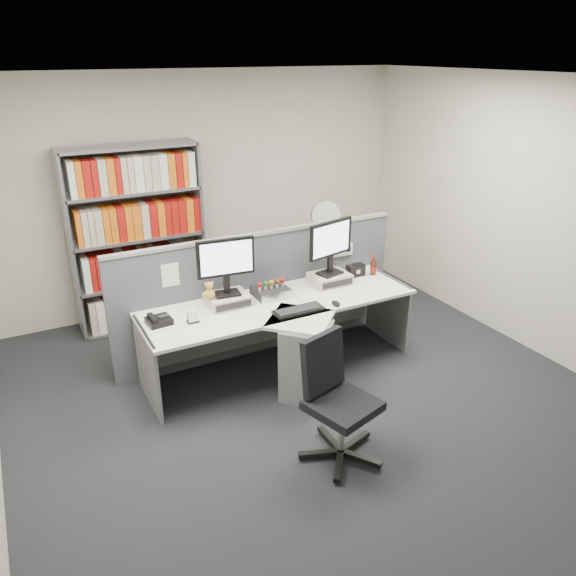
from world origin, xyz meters
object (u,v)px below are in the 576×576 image
keyboard (299,310)px  speaker (356,270)px  shelving_unit (138,241)px  filing_cabinet (324,274)px  monitor_left (226,262)px  cola_bottle (373,268)px  desk (291,336)px  monitor_right (331,243)px  mouse (336,303)px  office_chair (335,396)px  desk_calendar (193,317)px  desk_fan (325,219)px  desktop_pc (271,292)px  desk_phone (158,320)px

keyboard → speaker: (0.94, 0.49, 0.05)m
shelving_unit → filing_cabinet: (2.10, -0.45, -0.63)m
monitor_left → cola_bottle: bearing=-0.6°
desk → cola_bottle: cola_bottle is taller
cola_bottle → monitor_right: bearing=178.3°
desk → mouse: 0.52m
desk → office_chair: (-0.20, -1.08, 0.06)m
monitor_left → desk_calendar: 0.58m
mouse → desk_fan: (0.78, 1.49, 0.31)m
monitor_left → desk: bearing=-40.1°
filing_cabinet → mouse: bearing=-117.6°
desk_calendar → shelving_unit: size_ratio=0.06×
shelving_unit → filing_cabinet: 2.24m
desktop_pc → filing_cabinet: 1.64m
monitor_right → speaker: monitor_right is taller
monitor_left → monitor_right: (1.10, 0.00, 0.01)m
desk_phone → desk: bearing=-14.6°
monitor_left → desk_calendar: (-0.40, -0.20, -0.37)m
desk → monitor_left: monitor_left is taller
desk_calendar → desk_fan: (2.06, 1.22, 0.28)m
speaker → cola_bottle: 0.19m
mouse → desk_phone: (-1.55, 0.39, 0.01)m
mouse → cola_bottle: size_ratio=0.50×
filing_cabinet → monitor_left: bearing=-148.5°
cola_bottle → shelving_unit: shelving_unit is taller
office_chair → desk_calendar: bearing=117.7°
desk_phone → cola_bottle: 2.30m
speaker → filing_cabinet: 1.08m
desk_calendar → mouse: bearing=-12.2°
mouse → filing_cabinet: 1.73m
monitor_left → filing_cabinet: (1.65, 1.02, -0.79)m
desk_phone → keyboard: bearing=-16.6°
desk → desk_phone: (-1.13, 0.29, 0.30)m
mouse → shelving_unit: (-1.32, 1.94, 0.24)m
desk_phone → desk_fan: size_ratio=0.38×
keyboard → desktop_pc: bearing=98.4°
monitor_right → mouse: monitor_right is taller
desk_phone → desk_calendar: size_ratio=1.81×
office_chair → speaker: bearing=51.8°
monitor_right → filing_cabinet: bearing=61.3°
keyboard → monitor_left: bearing=138.8°
shelving_unit → keyboard: bearing=-63.5°
monitor_left → monitor_right: size_ratio=0.98×
desk → cola_bottle: bearing=17.5°
speaker → desk_fan: 1.03m
monitor_right → desk_fan: monitor_right is taller
shelving_unit → monitor_right: bearing=-43.5°
desk_calendar → shelving_unit: (-0.04, 1.67, 0.20)m
desktop_pc → mouse: desktop_pc is taller
speaker → filing_cabinet: speaker is taller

